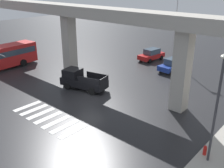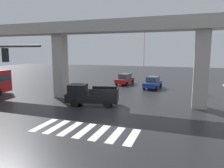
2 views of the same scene
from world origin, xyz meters
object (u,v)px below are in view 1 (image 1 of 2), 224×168
at_px(street_lamp_near_corner, 218,99).
at_px(sedan_blue, 173,65).
at_px(pickup_truck, 82,80).
at_px(flagpole, 177,19).
at_px(sedan_red, 151,54).
at_px(fire_hydrant, 205,151).

bearing_deg(street_lamp_near_corner, sedan_blue, 126.20).
relative_size(pickup_truck, flagpole, 0.51).
relative_size(sedan_red, flagpole, 0.42).
relative_size(sedan_blue, flagpole, 0.42).
bearing_deg(sedan_blue, flagpole, 118.26).
relative_size(street_lamp_near_corner, flagpole, 0.68).
bearing_deg(flagpole, fire_hydrant, -55.50).
height_order(pickup_truck, street_lamp_near_corner, street_lamp_near_corner).
height_order(sedan_red, flagpole, flagpole).
distance_m(sedan_blue, fire_hydrant, 17.91).
bearing_deg(flagpole, street_lamp_near_corner, -55.26).
xyz_separation_m(pickup_truck, flagpole, (2.48, 15.60, 5.12)).
distance_m(pickup_truck, fire_hydrant, 15.18).
relative_size(pickup_truck, fire_hydrant, 6.35).
bearing_deg(fire_hydrant, street_lamp_near_corner, -45.73).
relative_size(sedan_red, fire_hydrant, 5.26).
distance_m(pickup_truck, sedan_blue, 12.74).
xyz_separation_m(pickup_truck, fire_hydrant, (14.96, -2.55, -0.56)).
xyz_separation_m(sedan_red, street_lamp_near_corner, (15.80, -17.28, 3.70)).
xyz_separation_m(pickup_truck, sedan_blue, (4.45, 11.94, -0.14)).
bearing_deg(flagpole, sedan_red, -156.28).
distance_m(pickup_truck, flagpole, 16.61).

